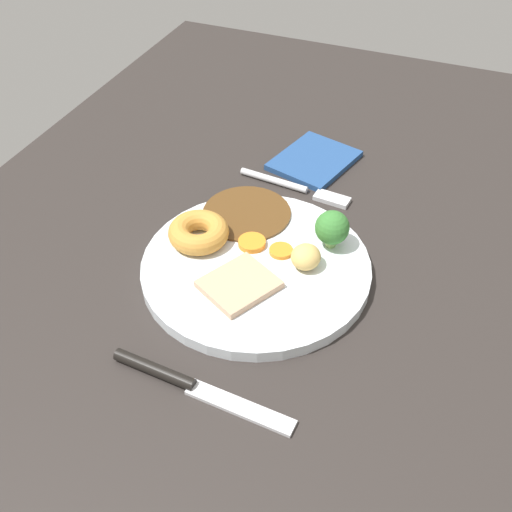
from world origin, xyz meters
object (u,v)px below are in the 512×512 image
object	(u,v)px
carrot_coin_back	(252,243)
knife	(185,383)
carrot_coin_front	(280,250)
broccoli_floret	(332,228)
yorkshire_pudding	(199,232)
dinner_plate	(256,267)
meat_slice_main	(239,284)
fork	(297,188)
roast_potato_left	(305,258)
folded_napkin	(314,160)

from	to	relation	value
carrot_coin_back	knife	distance (cm)	19.33
carrot_coin_front	broccoli_floret	world-z (taller)	broccoli_floret
knife	yorkshire_pudding	bearing A→B (deg)	115.47
dinner_plate	meat_slice_main	world-z (taller)	meat_slice_main
meat_slice_main	broccoli_floret	world-z (taller)	broccoli_floret
carrot_coin_front	dinner_plate	bearing A→B (deg)	-34.12
meat_slice_main	carrot_coin_back	bearing A→B (deg)	-168.99
broccoli_floret	fork	bearing A→B (deg)	-144.02
carrot_coin_back	knife	xyz separation A→B (cm)	(19.25, 1.22, -1.27)
roast_potato_left	fork	distance (cm)	16.17
roast_potato_left	carrot_coin_back	bearing A→B (deg)	-99.90
knife	carrot_coin_back	bearing A→B (deg)	97.23
dinner_plate	roast_potato_left	size ratio (longest dim) A/B	7.38
yorkshire_pudding	folded_napkin	world-z (taller)	yorkshire_pudding
meat_slice_main	yorkshire_pudding	distance (cm)	8.94
carrot_coin_back	broccoli_floret	world-z (taller)	broccoli_floret
carrot_coin_front	fork	xyz separation A→B (cm)	(-13.64, -2.61, -1.26)
broccoli_floret	knife	xyz separation A→B (cm)	(22.56, -7.02, -3.46)
roast_potato_left	broccoli_floret	world-z (taller)	broccoli_floret
fork	folded_napkin	world-z (taller)	fork
yorkshire_pudding	fork	distance (cm)	16.72
carrot_coin_back	broccoli_floret	xyz separation A→B (cm)	(-3.32, 8.24, 2.19)
meat_slice_main	dinner_plate	bearing A→B (deg)	176.83
roast_potato_left	folded_napkin	bearing A→B (deg)	-164.77
dinner_plate	roast_potato_left	distance (cm)	5.70
dinner_plate	broccoli_floret	bearing A→B (deg)	131.41
meat_slice_main	knife	size ratio (longest dim) A/B	0.39
fork	knife	xyz separation A→B (cm)	(32.93, 0.50, 0.06)
carrot_coin_front	carrot_coin_back	bearing A→B (deg)	-89.29
yorkshire_pudding	carrot_coin_back	bearing A→B (deg)	104.40
meat_slice_main	broccoli_floret	size ratio (longest dim) A/B	1.60
yorkshire_pudding	carrot_coin_front	distance (cm)	9.40
carrot_coin_front	yorkshire_pudding	bearing A→B (deg)	-80.42
broccoli_floret	knife	bearing A→B (deg)	-17.28
knife	carrot_coin_front	bearing A→B (deg)	87.38
carrot_coin_back	broccoli_floret	distance (cm)	9.14
meat_slice_main	carrot_coin_back	world-z (taller)	meat_slice_main
dinner_plate	carrot_coin_front	xyz separation A→B (cm)	(-2.62, 1.78, 0.94)
fork	knife	world-z (taller)	knife
carrot_coin_front	carrot_coin_back	distance (cm)	3.32
carrot_coin_back	fork	size ratio (longest dim) A/B	0.20
fork	folded_napkin	xyz separation A→B (cm)	(-6.89, 0.06, 0.01)
meat_slice_main	fork	distance (cm)	20.48
carrot_coin_front	folded_napkin	distance (cm)	20.72
broccoli_floret	fork	distance (cm)	13.28
broccoli_floret	dinner_plate	bearing A→B (deg)	-48.59
roast_potato_left	folded_napkin	world-z (taller)	roast_potato_left
meat_slice_main	carrot_coin_front	distance (cm)	7.08
fork	folded_napkin	size ratio (longest dim) A/B	1.39
carrot_coin_front	carrot_coin_back	xyz separation A→B (cm)	(0.04, -3.32, 0.08)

